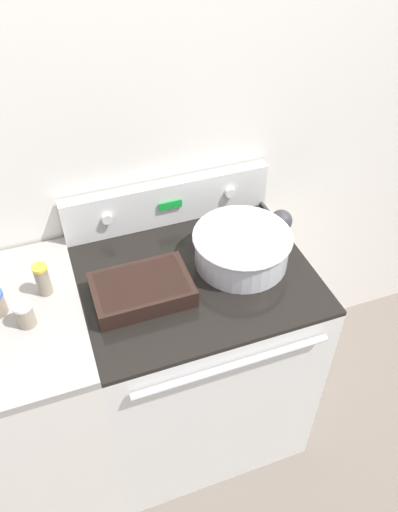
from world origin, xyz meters
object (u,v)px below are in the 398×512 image
(mixing_bowl, at_px, (242,246))
(spice_jar_yellow_cap, at_px, (43,279))
(casserole_dish, at_px, (142,289))
(spice_jar_white_cap, at_px, (25,314))
(ladle, at_px, (280,220))

(mixing_bowl, xyz_separation_m, spice_jar_yellow_cap, (-0.68, 0.07, 0.00))
(casserole_dish, distance_m, spice_jar_white_cap, 0.37)
(ladle, xyz_separation_m, spice_jar_yellow_cap, (-0.89, -0.05, 0.03))
(mixing_bowl, height_order, spice_jar_white_cap, mixing_bowl)
(spice_jar_yellow_cap, bearing_deg, mixing_bowl, -5.73)
(ladle, bearing_deg, mixing_bowl, -150.45)
(spice_jar_yellow_cap, bearing_deg, spice_jar_white_cap, -121.01)
(casserole_dish, distance_m, ladle, 0.61)
(casserole_dish, height_order, spice_jar_white_cap, spice_jar_white_cap)
(casserole_dish, relative_size, spice_jar_white_cap, 3.65)
(mixing_bowl, height_order, ladle, mixing_bowl)
(spice_jar_white_cap, bearing_deg, spice_jar_yellow_cap, 58.99)
(ladle, height_order, spice_jar_yellow_cap, spice_jar_yellow_cap)
(casserole_dish, distance_m, spice_jar_yellow_cap, 0.32)
(ladle, xyz_separation_m, spice_jar_white_cap, (-0.96, -0.17, 0.02))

